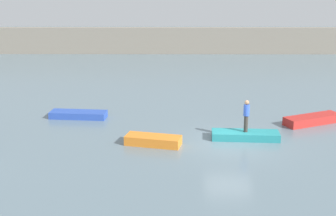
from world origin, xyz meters
name	(u,v)px	position (x,y,z in m)	size (l,w,h in m)	color
ground_plane	(230,144)	(0.00, 0.00, 0.00)	(120.00, 120.00, 0.00)	slate
embankment_wall	(198,40)	(0.00, 29.95, 1.48)	(80.00, 1.20, 2.97)	gray
rowboat_blue	(78,115)	(-8.95, 4.68, 0.21)	(3.52, 1.10, 0.41)	#2B4CAD
rowboat_orange	(153,140)	(-4.06, -0.15, 0.25)	(2.92, 1.05, 0.49)	orange
rowboat_teal	(245,135)	(0.96, 0.79, 0.21)	(3.65, 1.14, 0.41)	teal
rowboat_red	(312,120)	(5.44, 3.55, 0.25)	(3.68, 1.04, 0.51)	red
person_blue_shirt	(246,114)	(0.96, 0.79, 1.42)	(0.32, 0.32, 1.78)	#38332D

